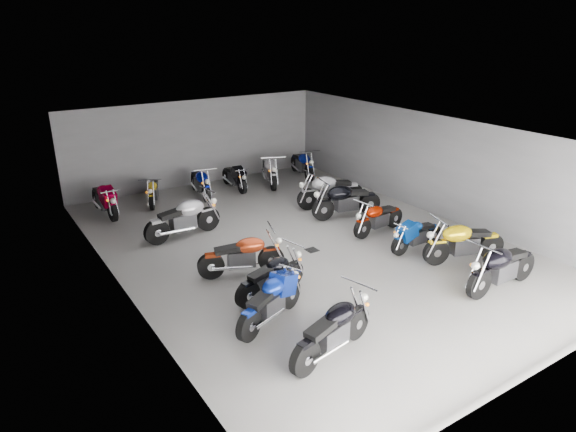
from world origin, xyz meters
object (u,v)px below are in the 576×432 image
object	(u,v)px
motorcycle_right_a	(502,267)
motorcycle_back_b	(153,191)
motorcycle_left_a	(333,330)
motorcycle_right_b	(463,242)
motorcycle_left_c	(272,277)
motorcycle_right_d	(378,218)
motorcycle_right_e	(346,200)
motorcycle_back_e	(270,170)
motorcycle_back_c	(200,182)
motorcycle_back_d	(235,177)
motorcycle_left_f	(184,218)
motorcycle_left_b	(271,301)
drain_grate	(312,250)
motorcycle_left_d	(242,255)
motorcycle_back_a	(104,199)
motorcycle_right_c	(417,235)
motorcycle_back_f	(302,164)
motorcycle_right_f	(330,191)

from	to	relation	value
motorcycle_right_a	motorcycle_back_b	distance (m)	11.33
motorcycle_left_a	motorcycle_right_b	bearing A→B (deg)	90.15
motorcycle_left_c	motorcycle_right_a	size ratio (longest dim) A/B	0.85
motorcycle_right_d	motorcycle_right_e	xyz separation A→B (m)	(0.02, 1.54, 0.09)
motorcycle_right_d	motorcycle_back_e	world-z (taller)	motorcycle_back_e
motorcycle_right_d	motorcycle_back_c	world-z (taller)	motorcycle_back_c
motorcycle_back_b	motorcycle_back_d	xyz separation A→B (m)	(3.11, -0.04, 0.02)
motorcycle_left_a	motorcycle_left_f	size ratio (longest dim) A/B	0.92
motorcycle_left_b	motorcycle_back_b	size ratio (longest dim) A/B	1.12
drain_grate	motorcycle_right_a	size ratio (longest dim) A/B	0.14
motorcycle_left_d	motorcycle_right_e	distance (m)	4.97
motorcycle_right_e	motorcycle_back_d	bearing A→B (deg)	31.61
motorcycle_left_a	motorcycle_right_a	size ratio (longest dim) A/B	0.92
motorcycle_back_a	drain_grate	bearing A→B (deg)	121.16
motorcycle_left_d	motorcycle_back_a	size ratio (longest dim) A/B	0.95
motorcycle_right_c	motorcycle_back_d	bearing A→B (deg)	10.52
drain_grate	motorcycle_back_a	bearing A→B (deg)	123.97
motorcycle_left_f	motorcycle_back_a	world-z (taller)	motorcycle_left_f
motorcycle_right_e	motorcycle_back_c	bearing A→B (deg)	46.14
motorcycle_left_c	motorcycle_right_d	world-z (taller)	motorcycle_left_c
drain_grate	motorcycle_left_a	xyz separation A→B (m)	(-2.43, -4.05, 0.53)
motorcycle_right_c	motorcycle_back_e	distance (m)	7.38
motorcycle_left_f	motorcycle_back_c	world-z (taller)	motorcycle_left_f
motorcycle_left_f	motorcycle_right_a	bearing A→B (deg)	30.05
motorcycle_right_b	motorcycle_back_d	bearing A→B (deg)	31.96
motorcycle_right_b	motorcycle_back_c	xyz separation A→B (m)	(-3.48, 8.71, -0.04)
motorcycle_back_a	motorcycle_back_f	bearing A→B (deg)	178.10
motorcycle_left_f	motorcycle_right_a	size ratio (longest dim) A/B	1.01
motorcycle_right_c	motorcycle_right_d	xyz separation A→B (m)	(-0.05, 1.47, 0.03)
motorcycle_left_f	motorcycle_right_c	distance (m)	6.60
motorcycle_back_c	motorcycle_right_a	bearing A→B (deg)	115.27
motorcycle_left_f	motorcycle_right_f	distance (m)	5.12
drain_grate	motorcycle_back_e	xyz separation A→B (m)	(2.19, 5.85, 0.55)
motorcycle_left_d	motorcycle_left_f	size ratio (longest dim) A/B	0.89
motorcycle_right_b	motorcycle_back_d	distance (m)	9.03
motorcycle_back_f	motorcycle_back_e	bearing A→B (deg)	20.73
motorcycle_right_f	motorcycle_back_e	distance (m)	3.31
motorcycle_right_a	motorcycle_right_b	size ratio (longest dim) A/B	1.07
motorcycle_right_d	motorcycle_right_f	xyz separation A→B (m)	(0.20, 2.61, 0.09)
motorcycle_right_c	motorcycle_left_d	bearing A→B (deg)	73.12
drain_grate	motorcycle_right_c	xyz separation A→B (m)	(2.42, -1.53, 0.44)
motorcycle_left_c	motorcycle_left_d	bearing A→B (deg)	170.61
motorcycle_left_c	motorcycle_back_f	bearing A→B (deg)	129.53
motorcycle_left_d	motorcycle_back_b	size ratio (longest dim) A/B	1.18
motorcycle_left_a	motorcycle_right_a	world-z (taller)	motorcycle_right_a
motorcycle_right_d	motorcycle_back_c	distance (m)	6.74
motorcycle_back_a	motorcycle_back_f	distance (m)	7.86
motorcycle_right_e	motorcycle_right_d	bearing A→B (deg)	-168.26
drain_grate	motorcycle_left_d	size ratio (longest dim) A/B	0.15
motorcycle_right_d	motorcycle_left_f	bearing A→B (deg)	53.88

